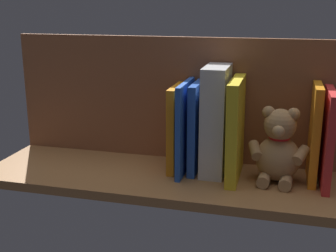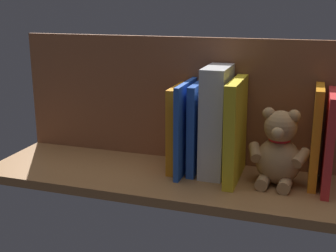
{
  "view_description": "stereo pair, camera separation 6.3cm",
  "coord_description": "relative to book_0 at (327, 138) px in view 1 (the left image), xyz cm",
  "views": [
    {
      "loc": [
        -25.98,
        99.03,
        40.83
      ],
      "look_at": [
        0.0,
        0.0,
        12.18
      ],
      "focal_mm": 47.43,
      "sensor_mm": 36.0,
      "label": 1
    },
    {
      "loc": [
        -32.0,
        97.25,
        40.83
      ],
      "look_at": [
        0.0,
        0.0,
        12.18
      ],
      "focal_mm": 47.43,
      "sensor_mm": 36.0,
      "label": 2
    }
  ],
  "objects": [
    {
      "name": "book_2",
      "position": [
        20.71,
        0.88,
        0.87
      ],
      "size": [
        2.9,
        17.71,
        23.88
      ],
      "primitive_type": "cube",
      "rotation": [
        0.0,
        0.01,
        0.0
      ],
      "color": "yellow",
      "rests_on": "ground_plane"
    },
    {
      "name": "ground_plane",
      "position": [
        36.63,
        3.23,
        -12.15
      ],
      "size": [
        90.72,
        29.2,
        2.2
      ],
      "primitive_type": "cube",
      "color": "#9E6B3D"
    },
    {
      "name": "dictionary_thick_white",
      "position": [
        25.82,
        -1.14,
        2.14
      ],
      "size": [
        5.68,
        13.47,
        26.39
      ],
      "primitive_type": "cube",
      "color": "silver",
      "rests_on": "ground_plane"
    },
    {
      "name": "shelf_back_panel",
      "position": [
        36.63,
        -9.13,
        5.15
      ],
      "size": [
        90.72,
        1.5,
        32.39
      ],
      "primitive_type": "cube",
      "color": "brown",
      "rests_on": "ground_plane"
    },
    {
      "name": "teddy_bear",
      "position": [
        10.61,
        1.08,
        -3.18
      ],
      "size": [
        14.47,
        11.95,
        17.88
      ],
      "rotation": [
        0.0,
        0.0,
        -0.08
      ],
      "color": "tan",
      "rests_on": "ground_plane"
    },
    {
      "name": "book_0",
      "position": [
        0.0,
        0.0,
        0.0
      ],
      "size": [
        1.74,
        15.95,
        22.1
      ],
      "primitive_type": "cube",
      "color": "red",
      "rests_on": "ground_plane"
    },
    {
      "name": "book_3",
      "position": [
        30.57,
        -1.36,
        0.03
      ],
      "size": [
        1.89,
        13.23,
        22.15
      ],
      "primitive_type": "cube",
      "color": "blue",
      "rests_on": "ground_plane"
    },
    {
      "name": "book_4",
      "position": [
        33.1,
        0.15,
        0.18
      ],
      "size": [
        1.24,
        16.25,
        22.46
      ],
      "primitive_type": "cube",
      "color": "blue",
      "rests_on": "ground_plane"
    },
    {
      "name": "book_1",
      "position": [
        2.76,
        -1.59,
        0.41
      ],
      "size": [
        1.85,
        12.77,
        22.91
      ],
      "primitive_type": "cube",
      "color": "orange",
      "rests_on": "ground_plane"
    },
    {
      "name": "book_5",
      "position": [
        35.65,
        -1.36,
        -0.47
      ],
      "size": [
        1.92,
        13.23,
        21.16
      ],
      "primitive_type": "cube",
      "color": "orange",
      "rests_on": "ground_plane"
    }
  ]
}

